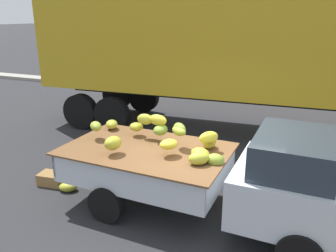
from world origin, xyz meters
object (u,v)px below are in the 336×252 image
(semi_trailer, at_px, (242,46))
(produce_crate, at_px, (52,179))
(fallen_banana_bunch_near_tailgate, at_px, (68,187))
(pickup_truck, at_px, (262,179))

(semi_trailer, xyz_separation_m, produce_crate, (-2.85, -4.77, -2.42))
(semi_trailer, relative_size, produce_crate, 23.32)
(fallen_banana_bunch_near_tailgate, xyz_separation_m, produce_crate, (-0.49, 0.11, 0.04))
(semi_trailer, bearing_deg, pickup_truck, -77.28)
(fallen_banana_bunch_near_tailgate, height_order, produce_crate, produce_crate)
(fallen_banana_bunch_near_tailgate, bearing_deg, semi_trailer, 64.16)
(pickup_truck, relative_size, fallen_banana_bunch_near_tailgate, 14.45)
(pickup_truck, xyz_separation_m, produce_crate, (-4.20, -0.11, -0.77))
(semi_trailer, relative_size, fallen_banana_bunch_near_tailgate, 33.38)
(semi_trailer, distance_m, fallen_banana_bunch_near_tailgate, 5.95)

